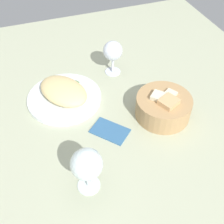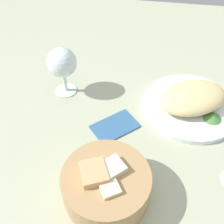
{
  "view_description": "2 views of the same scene",
  "coord_description": "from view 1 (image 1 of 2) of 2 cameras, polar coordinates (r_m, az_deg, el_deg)",
  "views": [
    {
      "loc": [
        59.48,
        -15.99,
        66.11
      ],
      "look_at": [
        3.54,
        3.89,
        5.68
      ],
      "focal_mm": 45.79,
      "sensor_mm": 36.0,
      "label": 1
    },
    {
      "loc": [
        -0.56,
        46.95,
        52.41
      ],
      "look_at": [
        6.89,
        0.23,
        3.0
      ],
      "focal_mm": 44.35,
      "sensor_mm": 36.0,
      "label": 2
    }
  ],
  "objects": [
    {
      "name": "bread_basket",
      "position": [
        0.91,
        10.23,
        1.09
      ],
      "size": [
        17.26,
        17.26,
        8.54
      ],
      "color": "tan",
      "rests_on": "ground_plane"
    },
    {
      "name": "lettuce_garnish",
      "position": [
        1.01,
        -7.82,
        5.81
      ],
      "size": [
        4.69,
        4.69,
        1.36
      ],
      "primitive_type": "cone",
      "color": "#488039",
      "rests_on": "plate"
    },
    {
      "name": "omelette",
      "position": [
        0.96,
        -9.68,
        4.19
      ],
      "size": [
        22.03,
        19.45,
        4.94
      ],
      "primitive_type": "ellipsoid",
      "rotation": [
        0.0,
        0.0,
        0.5
      ],
      "color": "#E4C887",
      "rests_on": "plate"
    },
    {
      "name": "wine_glass_near",
      "position": [
        0.69,
        -5.07,
        -10.52
      ],
      "size": [
        7.91,
        7.91,
        13.7
      ],
      "color": "silver",
      "rests_on": "ground_plane"
    },
    {
      "name": "plate",
      "position": [
        0.98,
        -9.46,
        2.8
      ],
      "size": [
        24.84,
        24.84,
        1.4
      ],
      "primitive_type": "cylinder",
      "color": "white",
      "rests_on": "ground_plane"
    },
    {
      "name": "wine_glass_far",
      "position": [
        1.03,
        0.16,
        11.87
      ],
      "size": [
        7.0,
        7.0,
        12.88
      ],
      "color": "silver",
      "rests_on": "ground_plane"
    },
    {
      "name": "folded_napkin",
      "position": [
        0.87,
        -0.42,
        -3.7
      ],
      "size": [
        12.87,
        12.54,
        0.8
      ],
      "primitive_type": "cube",
      "rotation": [
        0.0,
        0.0,
        0.73
      ],
      "color": "#32608E",
      "rests_on": "ground_plane"
    },
    {
      "name": "ground_plane",
      "position": [
        0.91,
        -3.05,
        -2.04
      ],
      "size": [
        140.0,
        140.0,
        2.0
      ],
      "primitive_type": "cube",
      "color": "#AAB092"
    }
  ]
}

